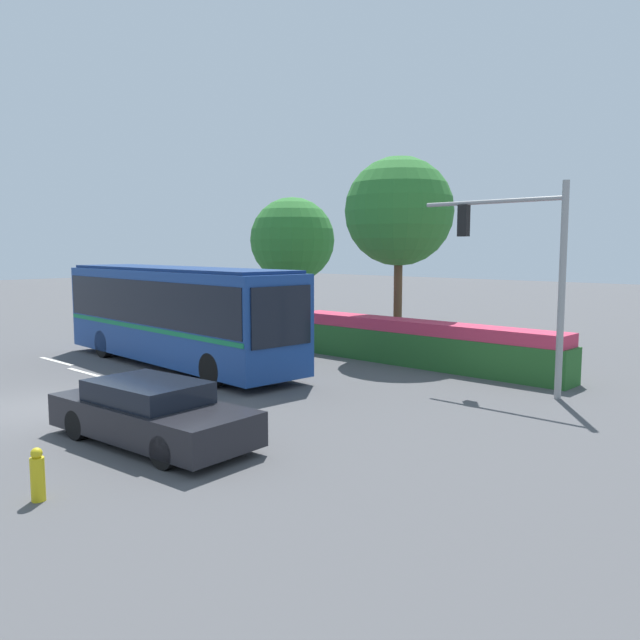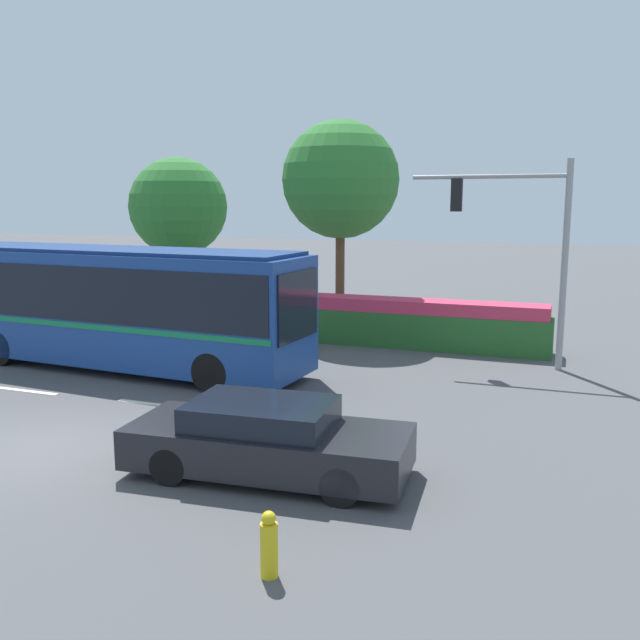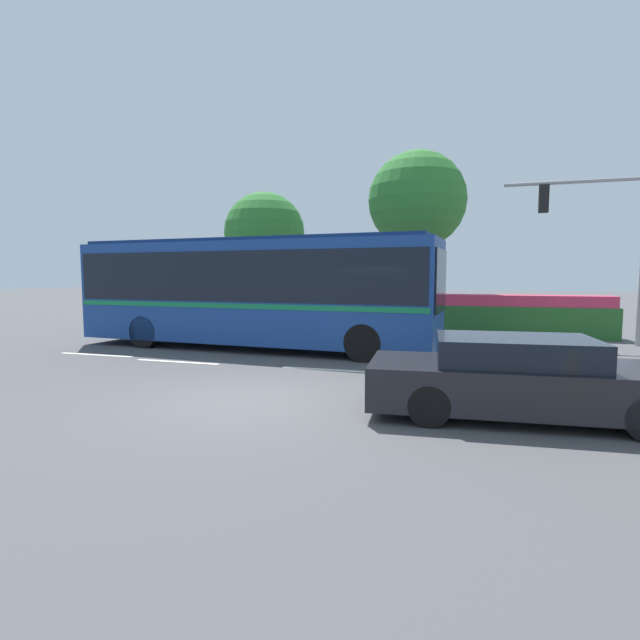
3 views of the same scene
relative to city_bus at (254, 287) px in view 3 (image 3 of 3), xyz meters
The scene contains 10 objects.
ground_plane 6.60m from the city_bus, 66.12° to the right, with size 140.00×140.00×0.00m, color #4C4C4F.
city_bus is the anchor object (origin of this frame).
sedan_foreground 9.05m from the city_bus, 37.61° to the right, with size 4.86×2.22×1.28m.
traffic_light_pole 11.43m from the city_bus, 21.02° to the left, with size 4.29×0.24×5.70m.
flowering_hedge 8.34m from the city_bus, 42.66° to the left, with size 10.53×1.14×1.53m.
street_tree_left 9.97m from the city_bus, 111.40° to the left, with size 3.99×3.99×6.38m.
street_tree_centre 8.77m from the city_bus, 58.87° to the left, with size 3.99×3.99×7.32m.
lane_stripe_near 3.51m from the city_bus, 107.74° to the right, with size 2.40×0.16×0.01m, color silver.
lane_stripe_mid 4.58m from the city_bus, 39.86° to the right, with size 2.40×0.16×0.01m, color silver.
lane_stripe_far 4.88m from the city_bus, 146.21° to the right, with size 2.40×0.16×0.01m, color silver.
Camera 3 is at (3.72, -7.83, 2.24)m, focal length 27.20 mm.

